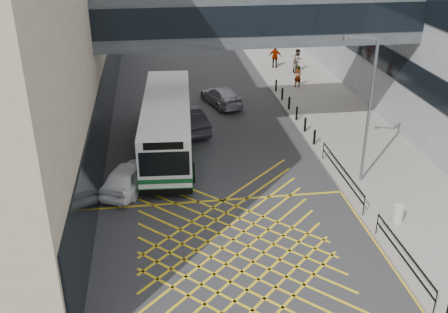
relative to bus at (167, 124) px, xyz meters
name	(u,v)px	position (x,y,z in m)	size (l,w,h in m)	color
ground	(237,255)	(2.36, -10.58, -1.72)	(120.00, 120.00, 0.00)	#333335
skybridge	(257,14)	(5.36, 1.42, 5.78)	(20.00, 4.10, 3.00)	#3B4046
pavement	(331,113)	(11.36, 4.42, -1.64)	(6.00, 54.00, 0.16)	gray
box_junction	(237,255)	(2.36, -10.58, -1.72)	(12.00, 9.00, 0.01)	gold
bus	(167,124)	(0.00, 0.00, 0.00)	(3.40, 11.62, 3.22)	white
car_white	(129,176)	(-2.14, -4.29, -1.00)	(1.87, 4.57, 1.45)	white
car_dark	(185,119)	(1.21, 2.94, -0.94)	(1.97, 5.03, 1.58)	black
car_silver	(221,96)	(4.13, 7.45, -1.04)	(1.86, 4.41, 1.37)	gray
street_lamp	(367,103)	(9.53, -5.21, 2.64)	(1.61, 0.85, 7.38)	slate
litter_bin	(398,214)	(9.82, -9.31, -1.15)	(0.47, 0.47, 0.82)	#ADA89E
kerb_railings	(366,204)	(8.51, -8.81, -0.84)	(0.05, 12.54, 1.00)	black
bollards	(293,108)	(8.61, 4.42, -1.11)	(0.14, 10.14, 0.90)	black
pedestrian_a	(298,76)	(10.49, 10.25, -0.72)	(0.67, 0.48, 1.69)	gray
pedestrian_b	(298,61)	(11.58, 14.19, -0.58)	(0.96, 0.56, 1.97)	gray
pedestrian_c	(275,57)	(9.99, 15.82, -0.60)	(1.13, 0.55, 1.92)	gray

